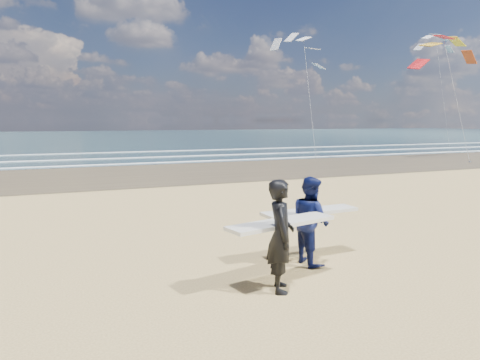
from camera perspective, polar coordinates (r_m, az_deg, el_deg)
name	(u,v)px	position (r m, az deg, el deg)	size (l,w,h in m)	color
wet_sand_strip	(406,160)	(34.38, 21.31, 2.44)	(220.00, 12.00, 0.01)	#4E402A
ocean	(199,136)	(82.35, -5.49, 5.84)	(220.00, 100.00, 0.02)	#1B343D
foam_breakers	(330,151)	(42.26, 11.88, 3.80)	(220.00, 11.70, 0.05)	white
surfer_near	(281,234)	(7.56, 5.45, -7.21)	(2.26, 1.27, 1.98)	black
surfer_far	(310,220)	(9.06, 9.37, -5.24)	(2.22, 1.12, 1.84)	#0C1445
kite_0	(452,79)	(36.89, 26.43, 11.98)	(6.34, 4.80, 10.66)	slate
kite_1	(308,85)	(36.69, 9.09, 12.38)	(5.32, 4.68, 10.94)	slate
kite_5	(441,79)	(57.33, 25.21, 12.06)	(5.71, 4.73, 14.43)	slate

